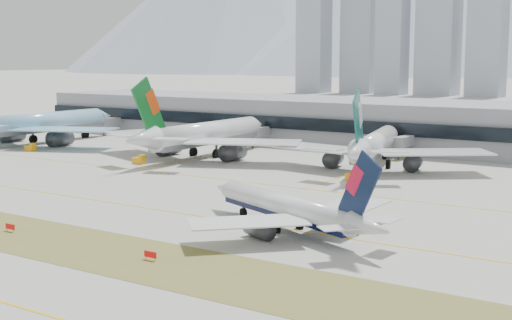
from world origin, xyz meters
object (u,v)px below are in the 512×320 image
Objects in this scene: taxiing_airliner at (291,209)px; widebody_korean at (38,124)px; widebody_eva at (202,135)px; terminal at (394,124)px; widebody_cathay at (374,146)px.

widebody_korean reaches higher than taxiing_airliner.
widebody_korean is 1.03× the size of widebody_eva.
taxiing_airliner reaches higher than terminal.
widebody_korean reaches higher than widebody_cathay.
widebody_cathay is (118.58, 11.48, -0.78)m from widebody_korean.
widebody_cathay is (-17.57, 72.19, 2.10)m from taxiing_airliner.
taxiing_airliner is 0.63× the size of widebody_korean.
widebody_cathay is 50.84m from terminal.
widebody_eva is 67.29m from terminal.
taxiing_airliner is 149.11m from widebody_korean.
terminal is (-32.02, 120.91, 3.70)m from taxiing_airliner.
widebody_korean reaches higher than widebody_eva.
widebody_eva is 1.13× the size of widebody_cathay.
widebody_eva is at bearing -122.73° from terminal.
widebody_korean is at bearing 91.05° from widebody_eva.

